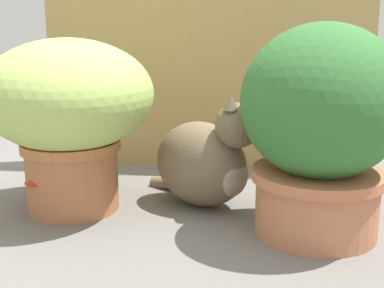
{
  "coord_description": "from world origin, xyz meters",
  "views": [
    {
      "loc": [
        0.24,
        -1.08,
        0.47
      ],
      "look_at": [
        0.1,
        0.12,
        0.18
      ],
      "focal_mm": 48.38,
      "sensor_mm": 36.0,
      "label": 1
    }
  ],
  "objects_px": {
    "cat": "(206,161)",
    "mushroom_ornament_red": "(42,180)",
    "grass_planter": "(69,109)",
    "leafy_planter": "(321,125)"
  },
  "relations": [
    {
      "from": "leafy_planter",
      "to": "mushroom_ornament_red",
      "type": "height_order",
      "value": "leafy_planter"
    },
    {
      "from": "grass_planter",
      "to": "leafy_planter",
      "type": "height_order",
      "value": "leafy_planter"
    },
    {
      "from": "cat",
      "to": "mushroom_ornament_red",
      "type": "bearing_deg",
      "value": -162.54
    },
    {
      "from": "grass_planter",
      "to": "cat",
      "type": "relative_size",
      "value": 1.29
    },
    {
      "from": "grass_planter",
      "to": "mushroom_ornament_red",
      "type": "distance_m",
      "value": 0.18
    },
    {
      "from": "grass_planter",
      "to": "cat",
      "type": "bearing_deg",
      "value": 9.8
    },
    {
      "from": "cat",
      "to": "leafy_planter",
      "type": "bearing_deg",
      "value": -28.54
    },
    {
      "from": "leafy_planter",
      "to": "grass_planter",
      "type": "bearing_deg",
      "value": 171.92
    },
    {
      "from": "grass_planter",
      "to": "mushroom_ornament_red",
      "type": "relative_size",
      "value": 3.37
    },
    {
      "from": "leafy_planter",
      "to": "mushroom_ornament_red",
      "type": "relative_size",
      "value": 3.67
    }
  ]
}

